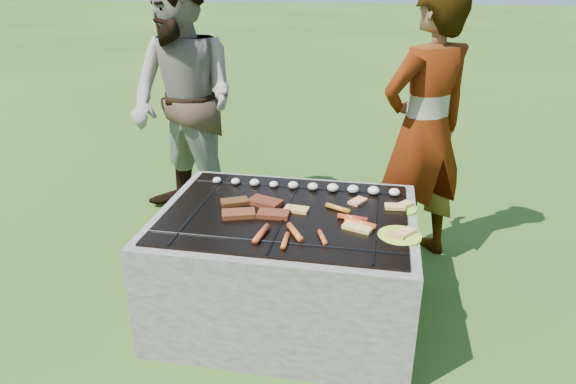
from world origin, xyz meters
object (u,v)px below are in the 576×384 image
Objects in this scene: plate_far at (399,208)px; plate_near at (400,236)px; bystander at (184,103)px; fire_pit at (286,268)px; cook at (425,131)px.

plate_far is 0.31m from plate_near.
plate_far is at bearing 90.33° from plate_near.
plate_near is at bearing -11.30° from bystander.
plate_near is at bearing -14.80° from fire_pit.
plate_far is 0.67m from cook.
bystander is (-0.92, 1.03, 0.60)m from fire_pit.
bystander is (-1.48, 1.18, 0.28)m from plate_near.
plate_near is at bearing -89.67° from plate_far.
plate_far reaches higher than fire_pit.
fire_pit is at bearing 10.67° from cook.
fire_pit is 6.28× the size of plate_far.
plate_near is 1.92m from bystander.
fire_pit is 0.67m from plate_far.
cook is at bearing 18.12° from bystander.
fire_pit is 0.67m from plate_near.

